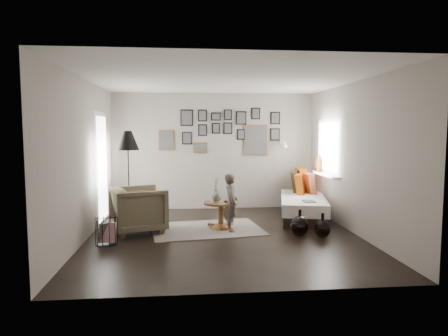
{
  "coord_description": "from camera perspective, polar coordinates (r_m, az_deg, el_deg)",
  "views": [
    {
      "loc": [
        -0.63,
        -6.57,
        1.77
      ],
      "look_at": [
        0.05,
        0.5,
        1.1
      ],
      "focal_mm": 32.0,
      "sensor_mm": 36.0,
      "label": 1
    }
  ],
  "objects": [
    {
      "name": "window_right",
      "position": [
        8.44,
        13.95,
        -0.48
      ],
      "size": [
        0.15,
        1.32,
        1.3
      ],
      "color": "white",
      "rests_on": "wall_right"
    },
    {
      "name": "wall_left",
      "position": [
        6.78,
        -19.29,
        1.12
      ],
      "size": [
        0.0,
        4.8,
        4.8
      ],
      "primitive_type": "plane",
      "rotation": [
        1.57,
        0.0,
        1.57
      ],
      "color": "#9F968B",
      "rests_on": "ground"
    },
    {
      "name": "rug",
      "position": [
        7.25,
        -2.48,
        -8.7
      ],
      "size": [
        2.1,
        1.61,
        0.01
      ],
      "primitive_type": "cube",
      "rotation": [
        0.0,
        0.0,
        0.14
      ],
      "color": "beige",
      "rests_on": "ground"
    },
    {
      "name": "wall_sconce",
      "position": [
        8.98,
        8.57,
        3.36
      ],
      "size": [
        0.18,
        0.36,
        0.16
      ],
      "color": "white",
      "rests_on": "wall_back"
    },
    {
      "name": "magazine_basket",
      "position": [
        6.55,
        -16.43,
        -8.67
      ],
      "size": [
        0.37,
        0.37,
        0.41
      ],
      "rotation": [
        0.0,
        0.0,
        0.13
      ],
      "color": "black",
      "rests_on": "ground"
    },
    {
      "name": "gallery_wall",
      "position": [
        9.0,
        0.35,
        5.21
      ],
      "size": [
        2.74,
        0.03,
        1.08
      ],
      "color": "brown",
      "rests_on": "wall_back"
    },
    {
      "name": "wall_right",
      "position": [
        7.19,
        18.13,
        1.37
      ],
      "size": [
        0.0,
        4.8,
        4.8
      ],
      "primitive_type": "plane",
      "rotation": [
        1.57,
        0.0,
        -1.57
      ],
      "color": "#9F968B",
      "rests_on": "ground"
    },
    {
      "name": "pedestal_table",
      "position": [
        7.25,
        -0.45,
        -6.91
      ],
      "size": [
        0.62,
        0.62,
        0.49
      ],
      "rotation": [
        0.0,
        0.0,
        0.27
      ],
      "color": "brown",
      "rests_on": "ground"
    },
    {
      "name": "child",
      "position": [
        7.0,
        0.98,
        -4.99
      ],
      "size": [
        0.28,
        0.39,
        1.02
      ],
      "primitive_type": "imported",
      "rotation": [
        0.0,
        0.0,
        1.66
      ],
      "color": "#544A42",
      "rests_on": "ground"
    },
    {
      "name": "daybed",
      "position": [
        8.29,
        11.02,
        -4.97
      ],
      "size": [
        1.27,
        2.09,
        0.96
      ],
      "rotation": [
        0.0,
        0.0,
        -0.23
      ],
      "color": "black",
      "rests_on": "ground"
    },
    {
      "name": "wall_back",
      "position": [
        9.01,
        -1.48,
        2.39
      ],
      "size": [
        4.5,
        0.0,
        4.5
      ],
      "primitive_type": "plane",
      "rotation": [
        1.57,
        0.0,
        0.0
      ],
      "color": "#9F968B",
      "rests_on": "ground"
    },
    {
      "name": "candles",
      "position": [
        7.19,
        0.42,
        -3.97
      ],
      "size": [
        0.11,
        0.11,
        0.23
      ],
      "color": "black",
      "rests_on": "pedestal_table"
    },
    {
      "name": "armchair_cushion",
      "position": [
        7.16,
        -11.84,
        -5.11
      ],
      "size": [
        0.46,
        0.47,
        0.16
      ],
      "primitive_type": "cube",
      "rotation": [
        -0.21,
        0.0,
        0.31
      ],
      "color": "silver",
      "rests_on": "armchair"
    },
    {
      "name": "floor_lamp",
      "position": [
        7.54,
        -13.57,
        3.35
      ],
      "size": [
        0.41,
        0.41,
        1.76
      ],
      "rotation": [
        0.0,
        0.0,
        -0.02
      ],
      "color": "black",
      "rests_on": "ground"
    },
    {
      "name": "ground",
      "position": [
        6.84,
        -0.01,
        -9.62
      ],
      "size": [
        4.8,
        4.8,
        0.0
      ],
      "primitive_type": "plane",
      "color": "black",
      "rests_on": "ground"
    },
    {
      "name": "wall_front",
      "position": [
        4.25,
        3.1,
        -0.95
      ],
      "size": [
        4.5,
        0.0,
        4.5
      ],
      "primitive_type": "plane",
      "rotation": [
        -1.57,
        0.0,
        0.0
      ],
      "color": "#9F968B",
      "rests_on": "ground"
    },
    {
      "name": "demijohn_small",
      "position": [
        6.86,
        13.88,
        -8.39
      ],
      "size": [
        0.27,
        0.27,
        0.41
      ],
      "color": "black",
      "rests_on": "ground"
    },
    {
      "name": "armchair",
      "position": [
        7.13,
        -12.11,
        -5.82
      ],
      "size": [
        1.12,
        1.1,
        0.8
      ],
      "primitive_type": "imported",
      "rotation": [
        0.0,
        0.0,
        1.92
      ],
      "color": "brown",
      "rests_on": "ground"
    },
    {
      "name": "demijohn_large",
      "position": [
        6.86,
        10.76,
        -8.16
      ],
      "size": [
        0.3,
        0.3,
        0.45
      ],
      "color": "black",
      "rests_on": "ground"
    },
    {
      "name": "door_left",
      "position": [
        7.97,
        -17.09,
        -0.04
      ],
      "size": [
        0.0,
        2.14,
        2.14
      ],
      "color": "white",
      "rests_on": "wall_left"
    },
    {
      "name": "magazine_on_daybed",
      "position": [
        7.64,
        12.06,
        -4.67
      ],
      "size": [
        0.23,
        0.31,
        0.02
      ],
      "primitive_type": "cube",
      "rotation": [
        0.0,
        0.0,
        -0.06
      ],
      "color": "black",
      "rests_on": "daybed"
    },
    {
      "name": "ceiling",
      "position": [
        6.66,
        -0.01,
        12.55
      ],
      "size": [
        4.8,
        4.8,
        0.0
      ],
      "primitive_type": "plane",
      "rotation": [
        3.14,
        0.0,
        0.0
      ],
      "color": "white",
      "rests_on": "wall_back"
    },
    {
      "name": "vase",
      "position": [
        7.19,
        -1.11,
        -3.78
      ],
      "size": [
        0.18,
        0.18,
        0.44
      ],
      "color": "black",
      "rests_on": "pedestal_table"
    }
  ]
}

